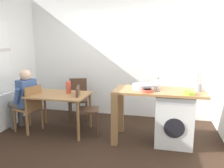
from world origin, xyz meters
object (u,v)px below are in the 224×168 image
object	(u,v)px
chair_person_seat	(30,106)
seated_person	(24,97)
washing_machine	(174,119)
bottle_tall_green	(158,84)
dining_table	(59,99)
colander	(189,93)
mixing_bowl	(147,90)
utensil_crock	(199,87)
vase	(68,87)
chair_spare_by_wall	(78,96)
chair_opposite	(84,107)

from	to	relation	value
chair_person_seat	seated_person	distance (m)	0.23
washing_machine	bottle_tall_green	distance (m)	0.65
dining_table	colander	distance (m)	2.33
mixing_bowl	utensil_crock	size ratio (longest dim) A/B	0.60
bottle_tall_green	colander	bearing A→B (deg)	-33.09
dining_table	vase	xyz separation A→B (m)	(0.15, 0.10, 0.21)
chair_spare_by_wall	colander	size ratio (longest dim) A/B	4.50
seated_person	mixing_bowl	xyz separation A→B (m)	(2.36, -0.17, 0.28)
seated_person	dining_table	bearing A→B (deg)	-67.90
chair_spare_by_wall	utensil_crock	xyz separation A→B (m)	(2.40, -0.77, 0.48)
chair_opposite	washing_machine	distance (m)	1.63
chair_opposite	mixing_bowl	xyz separation A→B (m)	(1.18, -0.27, 0.44)
chair_opposite	bottle_tall_green	distance (m)	1.43
mixing_bowl	chair_opposite	bearing A→B (deg)	166.92
chair_spare_by_wall	seated_person	bearing A→B (deg)	29.62
chair_spare_by_wall	seated_person	world-z (taller)	seated_person
chair_person_seat	chair_opposite	world-z (taller)	same
seated_person	colander	world-z (taller)	seated_person
chair_spare_by_wall	vase	world-z (taller)	vase
dining_table	chair_person_seat	distance (m)	0.58
dining_table	utensil_crock	world-z (taller)	utensil_crock
bottle_tall_green	colander	distance (m)	0.57
vase	mixing_bowl	bearing A→B (deg)	-12.87
washing_machine	bottle_tall_green	xyz separation A→B (m)	(-0.29, 0.09, 0.58)
bottle_tall_green	colander	world-z (taller)	bottle_tall_green
dining_table	utensil_crock	distance (m)	2.50
chair_person_seat	utensil_crock	bearing A→B (deg)	-71.72
washing_machine	mixing_bowl	distance (m)	0.71
utensil_crock	colander	distance (m)	0.33
dining_table	washing_machine	xyz separation A→B (m)	(2.11, -0.05, -0.21)
chair_person_seat	seated_person	world-z (taller)	seated_person
chair_person_seat	chair_opposite	size ratio (longest dim) A/B	1.00
dining_table	seated_person	distance (m)	0.71
seated_person	colander	xyz separation A→B (m)	(3.00, -0.19, 0.28)
dining_table	chair_opposite	xyz separation A→B (m)	(0.48, 0.03, -0.14)
dining_table	mixing_bowl	xyz separation A→B (m)	(1.66, -0.25, 0.30)
chair_person_seat	seated_person	bearing A→B (deg)	90.00
chair_opposite	chair_spare_by_wall	distance (m)	0.84
chair_opposite	chair_spare_by_wall	world-z (taller)	same
washing_machine	seated_person	bearing A→B (deg)	-179.41
washing_machine	colander	world-z (taller)	colander
mixing_bowl	vase	bearing A→B (deg)	167.13
chair_opposite	mixing_bowl	world-z (taller)	mixing_bowl
colander	vase	bearing A→B (deg)	170.34
dining_table	vase	distance (m)	0.28
mixing_bowl	colander	size ratio (longest dim) A/B	0.90
dining_table	chair_spare_by_wall	bearing A→B (deg)	84.27
washing_machine	dining_table	bearing A→B (deg)	178.71
chair_spare_by_wall	bottle_tall_green	xyz separation A→B (m)	(1.74, -0.73, 0.50)
chair_spare_by_wall	washing_machine	world-z (taller)	chair_spare_by_wall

